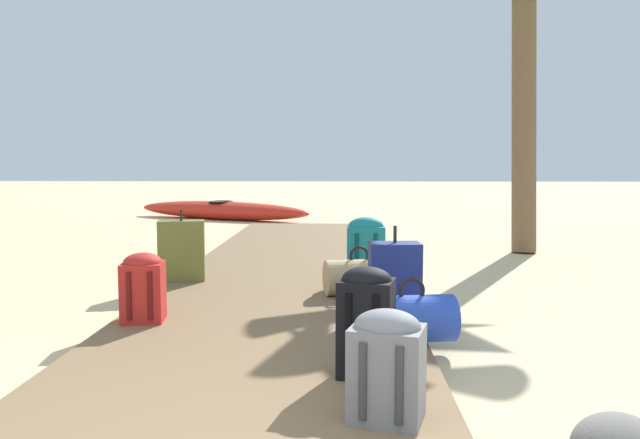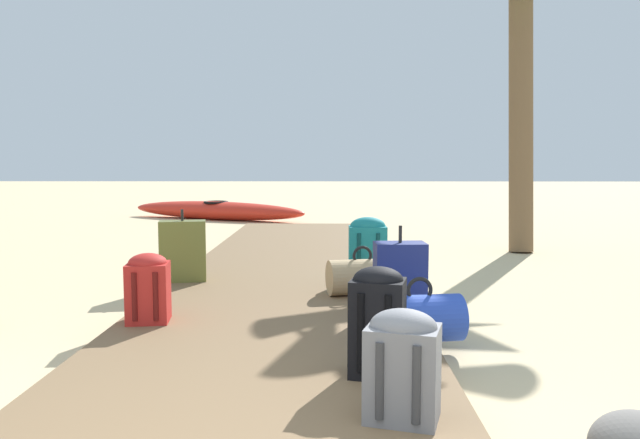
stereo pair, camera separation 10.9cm
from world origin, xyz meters
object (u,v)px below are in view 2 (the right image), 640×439
at_px(duffel_bag_blue, 419,318).
at_px(palm_tree_far_right, 521,7).
at_px(suitcase_navy, 400,280).
at_px(backpack_grey, 403,362).
at_px(duffel_bag_tan, 362,277).
at_px(suitcase_olive, 183,251).
at_px(backpack_red, 148,286).
at_px(backpack_teal, 368,248).
at_px(kayak, 216,210).
at_px(backpack_black, 378,319).

xyz_separation_m(duffel_bag_blue, palm_tree_far_right, (1.88, 4.45, 2.89)).
relative_size(suitcase_navy, backpack_grey, 1.35).
relative_size(duffel_bag_tan, palm_tree_far_right, 0.15).
distance_m(suitcase_olive, backpack_red, 1.44).
distance_m(backpack_teal, palm_tree_far_right, 4.32).
height_order(backpack_red, backpack_grey, backpack_grey).
relative_size(backpack_red, palm_tree_far_right, 0.12).
bearing_deg(backpack_teal, palm_tree_far_right, 51.65).
bearing_deg(backpack_teal, kayak, 110.96).
distance_m(duffel_bag_blue, kayak, 9.08).
distance_m(backpack_teal, suitcase_olive, 1.67).
relative_size(backpack_teal, suitcase_olive, 0.91).
bearing_deg(suitcase_navy, backpack_red, -174.24).
relative_size(suitcase_navy, kayak, 0.17).
distance_m(suitcase_olive, palm_tree_far_right, 5.32).
relative_size(duffel_bag_tan, backpack_red, 1.29).
height_order(backpack_grey, kayak, backpack_grey).
distance_m(backpack_teal, backpack_black, 2.42).
bearing_deg(backpack_teal, backpack_grey, -90.60).
bearing_deg(suitcase_olive, suitcase_navy, -34.77).
xyz_separation_m(duffel_bag_tan, backpack_teal, (0.07, 0.49, 0.16)).
bearing_deg(palm_tree_far_right, backpack_teal, -128.35).
height_order(suitcase_olive, backpack_black, suitcase_olive).
bearing_deg(duffel_bag_tan, duffel_bag_blue, -78.41).
bearing_deg(backpack_teal, suitcase_navy, -82.80).
bearing_deg(palm_tree_far_right, backpack_red, -132.29).
distance_m(backpack_teal, suitcase_navy, 1.22).
xyz_separation_m(duffel_bag_blue, backpack_teal, (-0.20, 1.83, 0.17)).
height_order(suitcase_navy, kayak, suitcase_navy).
bearing_deg(suitcase_navy, kayak, 109.01).
relative_size(duffel_bag_tan, backpack_grey, 1.27).
distance_m(duffel_bag_tan, backpack_red, 1.74).
bearing_deg(suitcase_olive, duffel_bag_blue, -45.18).
bearing_deg(kayak, duffel_bag_tan, -70.84).
bearing_deg(backpack_red, backpack_black, -35.26).
bearing_deg(kayak, suitcase_olive, -82.09).
xyz_separation_m(duffel_bag_tan, backpack_red, (-1.49, -0.89, 0.10)).
height_order(suitcase_navy, suitcase_olive, suitcase_olive).
bearing_deg(duffel_bag_tan, backpack_black, -90.67).
distance_m(suitcase_navy, backpack_red, 1.73).
distance_m(duffel_bag_tan, kayak, 7.73).
height_order(backpack_black, backpack_grey, backpack_black).
height_order(duffel_bag_blue, duffel_bag_tan, duffel_bag_tan).
bearing_deg(backpack_red, palm_tree_far_right, 47.71).
relative_size(backpack_teal, palm_tree_far_right, 0.15).
bearing_deg(suitcase_olive, backpack_black, -57.56).
height_order(backpack_teal, backpack_grey, backpack_teal).
height_order(backpack_teal, palm_tree_far_right, palm_tree_far_right).
height_order(duffel_bag_blue, backpack_teal, backpack_teal).
xyz_separation_m(suitcase_navy, backpack_black, (-0.25, -1.21, 0.03)).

